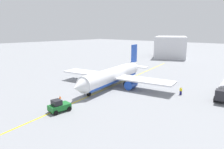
% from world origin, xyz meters
% --- Properties ---
extents(ground_plane, '(400.00, 400.00, 0.00)m').
position_xyz_m(ground_plane, '(0.00, 0.00, 0.00)').
color(ground_plane, gray).
extents(airplane, '(29.56, 30.70, 9.65)m').
position_xyz_m(airplane, '(-0.48, -0.08, 2.64)').
color(airplane, white).
rests_on(airplane, ground).
extents(fuel_tanker, '(11.41, 4.13, 3.15)m').
position_xyz_m(fuel_tanker, '(-9.03, 23.34, 1.73)').
color(fuel_tanker, '#2D2D33').
rests_on(fuel_tanker, ground).
extents(pushback_tug, '(3.74, 2.55, 2.20)m').
position_xyz_m(pushback_tug, '(18.39, 4.01, 1.01)').
color(pushback_tug, '#196B28').
rests_on(pushback_tug, ground).
extents(refueling_worker, '(0.56, 0.63, 1.71)m').
position_xyz_m(refueling_worker, '(-4.66, 15.84, 0.82)').
color(refueling_worker, navy).
rests_on(refueling_worker, ground).
extents(safety_cone_nose, '(0.50, 0.50, 0.56)m').
position_xyz_m(safety_cone_nose, '(14.22, -1.76, 0.28)').
color(safety_cone_nose, '#F2590F').
rests_on(safety_cone_nose, ground).
extents(distant_hangar, '(30.11, 24.37, 10.59)m').
position_xyz_m(distant_hangar, '(-64.93, -15.87, 5.29)').
color(distant_hangar, silver).
rests_on(distant_hangar, ground).
extents(taxi_line_marking, '(84.33, 14.92, 0.01)m').
position_xyz_m(taxi_line_marking, '(0.00, 0.00, 0.01)').
color(taxi_line_marking, yellow).
rests_on(taxi_line_marking, ground).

